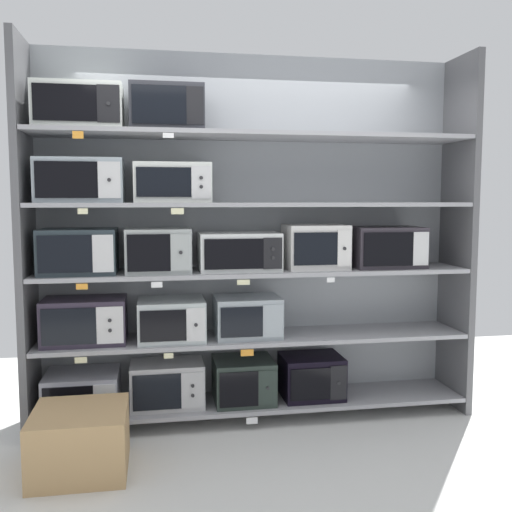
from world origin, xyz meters
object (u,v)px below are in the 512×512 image
microwave_3 (311,376)px  microwave_15 (167,109)px  microwave_1 (167,384)px  microwave_5 (171,319)px  microwave_9 (239,251)px  microwave_12 (81,181)px  microwave_14 (79,107)px  microwave_11 (385,247)px  microwave_8 (158,250)px  microwave_13 (172,183)px  microwave_0 (83,392)px  microwave_2 (243,380)px  microwave_4 (85,321)px  microwave_10 (315,247)px  shipping_carton (80,441)px  microwave_6 (247,316)px  microwave_7 (79,251)px

microwave_3 → microwave_15: bearing=-180.0°
microwave_3 → microwave_1: bearing=-180.0°
microwave_5 → microwave_9: bearing=-0.0°
microwave_12 → microwave_14: size_ratio=0.99×
microwave_11 → microwave_8: bearing=-180.0°
microwave_5 → microwave_15: 1.47m
microwave_8 → microwave_13: (0.10, 0.00, 0.47)m
microwave_0 → microwave_12: size_ratio=0.88×
microwave_3 → microwave_9: size_ratio=0.77×
microwave_2 → microwave_11: bearing=-0.0°
microwave_1 → microwave_4: 0.74m
microwave_10 → shipping_carton: bearing=-158.1°
microwave_13 → microwave_15: (-0.03, -0.00, 0.50)m
microwave_9 → microwave_11: bearing=-0.0°
microwave_10 → microwave_4: bearing=-180.0°
microwave_1 → microwave_11: size_ratio=0.99×
microwave_6 → microwave_0: bearing=-180.0°
microwave_2 → microwave_13: microwave_13 is taller
microwave_1 → shipping_carton: 0.84m
microwave_13 → microwave_15: microwave_15 is taller
microwave_9 → shipping_carton: size_ratio=1.05×
microwave_6 → microwave_7: (-1.16, -0.00, 0.49)m
microwave_1 → microwave_15: (0.02, -0.00, 1.94)m
microwave_10 → microwave_14: 1.90m
microwave_4 → microwave_2: bearing=-0.0°
microwave_4 → microwave_0: bearing=180.0°
microwave_0 → microwave_2: (1.14, -0.00, 0.02)m
microwave_5 → microwave_8: bearing=-179.8°
microwave_0 → microwave_3: microwave_3 is taller
microwave_4 → microwave_10: (1.65, 0.00, 0.49)m
microwave_7 → microwave_11: size_ratio=0.97×
microwave_5 → microwave_14: (-0.59, -0.00, 1.46)m
microwave_1 → microwave_13: (0.06, 0.00, 1.43)m
microwave_10 → microwave_15: (-1.06, -0.00, 0.96)m
microwave_1 → microwave_9: bearing=0.0°
microwave_2 → microwave_13: (-0.50, 0.00, 1.44)m
microwave_5 → microwave_6: (0.55, 0.00, 0.00)m
microwave_6 → microwave_11: size_ratio=0.89×
shipping_carton → microwave_1: bearing=51.0°
microwave_6 → microwave_13: size_ratio=0.89×
microwave_0 → microwave_13: microwave_13 is taller
microwave_2 → microwave_8: size_ratio=0.97×
microwave_8 → microwave_15: bearing=-0.0°
microwave_7 → microwave_10: 1.67m
microwave_10 → microwave_12: (-1.64, -0.00, 0.47)m
microwave_0 → microwave_7: (0.00, -0.00, 0.99)m
microwave_5 → microwave_8: size_ratio=1.04×
microwave_14 → microwave_7: bearing=-179.9°
microwave_3 → microwave_5: bearing=-180.0°
microwave_3 → microwave_9: bearing=-180.0°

